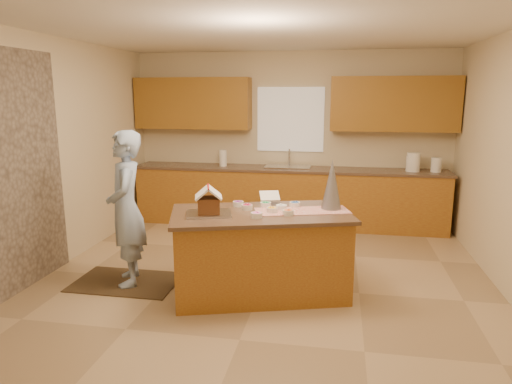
# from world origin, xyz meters

# --- Properties ---
(floor) EXTENTS (5.50, 5.50, 0.00)m
(floor) POSITION_xyz_m (0.00, 0.00, 0.00)
(floor) COLOR tan
(floor) RESTS_ON ground
(ceiling) EXTENTS (5.50, 5.50, 0.00)m
(ceiling) POSITION_xyz_m (0.00, 0.00, 2.70)
(ceiling) COLOR silver
(ceiling) RESTS_ON floor
(wall_back) EXTENTS (5.50, 5.50, 0.00)m
(wall_back) POSITION_xyz_m (0.00, 2.75, 1.35)
(wall_back) COLOR beige
(wall_back) RESTS_ON floor
(wall_front) EXTENTS (5.50, 5.50, 0.00)m
(wall_front) POSITION_xyz_m (0.00, -2.75, 1.35)
(wall_front) COLOR beige
(wall_front) RESTS_ON floor
(wall_left) EXTENTS (5.50, 5.50, 0.00)m
(wall_left) POSITION_xyz_m (-2.50, 0.00, 1.35)
(wall_left) COLOR beige
(wall_left) RESTS_ON floor
(window_curtain) EXTENTS (1.05, 0.03, 1.00)m
(window_curtain) POSITION_xyz_m (0.00, 2.72, 1.65)
(window_curtain) COLOR white
(window_curtain) RESTS_ON wall_back
(back_counter_base) EXTENTS (4.80, 0.60, 0.88)m
(back_counter_base) POSITION_xyz_m (0.00, 2.45, 0.44)
(back_counter_base) COLOR #9C6B20
(back_counter_base) RESTS_ON floor
(back_counter_top) EXTENTS (4.85, 0.63, 0.04)m
(back_counter_top) POSITION_xyz_m (0.00, 2.45, 0.90)
(back_counter_top) COLOR brown
(back_counter_top) RESTS_ON back_counter_base
(upper_cabinet_left) EXTENTS (1.85, 0.35, 0.80)m
(upper_cabinet_left) POSITION_xyz_m (-1.55, 2.57, 1.90)
(upper_cabinet_left) COLOR olive
(upper_cabinet_left) RESTS_ON wall_back
(upper_cabinet_right) EXTENTS (1.85, 0.35, 0.80)m
(upper_cabinet_right) POSITION_xyz_m (1.55, 2.57, 1.90)
(upper_cabinet_right) COLOR olive
(upper_cabinet_right) RESTS_ON wall_back
(sink) EXTENTS (0.70, 0.45, 0.12)m
(sink) POSITION_xyz_m (0.00, 2.45, 0.89)
(sink) COLOR silver
(sink) RESTS_ON back_counter_top
(faucet) EXTENTS (0.03, 0.03, 0.28)m
(faucet) POSITION_xyz_m (0.00, 2.63, 1.06)
(faucet) COLOR silver
(faucet) RESTS_ON back_counter_top
(island_base) EXTENTS (1.88, 1.31, 0.84)m
(island_base) POSITION_xyz_m (0.02, -0.17, 0.42)
(island_base) COLOR #9C6B20
(island_base) RESTS_ON floor
(island_top) EXTENTS (1.98, 1.41, 0.04)m
(island_top) POSITION_xyz_m (0.02, -0.17, 0.85)
(island_top) COLOR brown
(island_top) RESTS_ON island_base
(table_runner) EXTENTS (1.01, 0.60, 0.01)m
(table_runner) POSITION_xyz_m (0.42, -0.05, 0.88)
(table_runner) COLOR #A7180B
(table_runner) RESTS_ON island_top
(baking_tray) EXTENTS (0.51, 0.43, 0.02)m
(baking_tray) POSITION_xyz_m (-0.47, -0.37, 0.89)
(baking_tray) COLOR silver
(baking_tray) RESTS_ON island_top
(cookbook) EXTENTS (0.25, 0.22, 0.09)m
(cookbook) POSITION_xyz_m (0.05, 0.21, 0.96)
(cookbook) COLOR white
(cookbook) RESTS_ON island_top
(tinsel_tree) EXTENTS (0.26, 0.26, 0.52)m
(tinsel_tree) POSITION_xyz_m (0.71, 0.09, 1.13)
(tinsel_tree) COLOR #AEAFBA
(tinsel_tree) RESTS_ON island_top
(rug) EXTENTS (1.13, 0.74, 0.01)m
(rug) POSITION_xyz_m (-1.49, -0.17, 0.01)
(rug) COLOR black
(rug) RESTS_ON floor
(boy) EXTENTS (0.61, 0.72, 1.66)m
(boy) POSITION_xyz_m (-1.44, -0.17, 0.84)
(boy) COLOR #99B3D9
(boy) RESTS_ON rug
(canister_a) EXTENTS (0.17, 0.17, 0.24)m
(canister_a) POSITION_xyz_m (1.84, 2.45, 1.04)
(canister_a) COLOR white
(canister_a) RESTS_ON back_counter_top
(canister_b) EXTENTS (0.19, 0.19, 0.28)m
(canister_b) POSITION_xyz_m (1.87, 2.45, 1.06)
(canister_b) COLOR white
(canister_b) RESTS_ON back_counter_top
(canister_c) EXTENTS (0.15, 0.15, 0.21)m
(canister_c) POSITION_xyz_m (2.19, 2.45, 1.03)
(canister_c) COLOR white
(canister_c) RESTS_ON back_counter_top
(paper_towel) EXTENTS (0.12, 0.12, 0.26)m
(paper_towel) POSITION_xyz_m (-1.04, 2.45, 1.05)
(paper_towel) COLOR white
(paper_towel) RESTS_ON back_counter_top
(gingerbread_house) EXTENTS (0.33, 0.33, 0.27)m
(gingerbread_house) POSITION_xyz_m (-0.47, -0.37, 1.00)
(gingerbread_house) COLOR brown
(gingerbread_house) RESTS_ON baking_tray
(candy_bowls) EXTENTS (0.71, 0.62, 0.05)m
(candy_bowls) POSITION_xyz_m (0.08, -0.09, 0.90)
(candy_bowls) COLOR orange
(candy_bowls) RESTS_ON island_top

